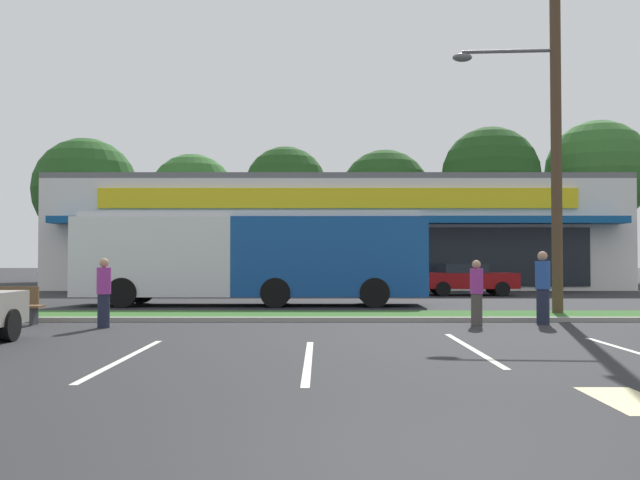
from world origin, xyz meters
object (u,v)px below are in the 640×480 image
(city_bus, at_px, (254,255))
(car_1, at_px, (470,279))
(utility_pole, at_px, (554,119))
(bus_stop_bench, at_px, (11,304))
(car_3, at_px, (300,279))
(pedestrian_near_bench, at_px, (106,293))
(pedestrian_by_pole, at_px, (479,292))
(pedestrian_mid, at_px, (545,288))

(city_bus, xyz_separation_m, car_1, (8.98, 6.75, -1.03))
(utility_pole, xyz_separation_m, bus_stop_bench, (-14.18, -2.40, -5.07))
(car_3, bearing_deg, pedestrian_near_bench, -105.72)
(bus_stop_bench, xyz_separation_m, car_1, (14.26, 13.98, 0.23))
(pedestrian_near_bench, relative_size, pedestrian_by_pole, 1.03)
(pedestrian_near_bench, bearing_deg, bus_stop_bench, 155.32)
(car_3, bearing_deg, city_bus, -101.70)
(city_bus, relative_size, car_1, 2.90)
(city_bus, bearing_deg, pedestrian_mid, 138.42)
(bus_stop_bench, xyz_separation_m, pedestrian_mid, (13.19, 0.16, 0.41))
(bus_stop_bench, relative_size, pedestrian_mid, 0.88)
(pedestrian_near_bench, height_order, pedestrian_mid, pedestrian_mid)
(utility_pole, bearing_deg, pedestrian_by_pole, -138.24)
(pedestrian_mid, bearing_deg, pedestrian_near_bench, -7.54)
(utility_pole, bearing_deg, bus_stop_bench, -170.41)
(pedestrian_near_bench, xyz_separation_m, pedestrian_mid, (10.63, 0.83, 0.09))
(bus_stop_bench, height_order, pedestrian_near_bench, pedestrian_near_bench)
(utility_pole, relative_size, car_3, 2.34)
(utility_pole, bearing_deg, city_bus, 151.46)
(utility_pole, xyz_separation_m, pedestrian_mid, (-0.99, -2.24, -4.66))
(car_3, bearing_deg, pedestrian_by_pole, -70.61)
(city_bus, bearing_deg, bus_stop_bench, 54.15)
(pedestrian_by_pole, bearing_deg, car_1, -142.65)
(city_bus, height_order, pedestrian_near_bench, city_bus)
(car_1, distance_m, pedestrian_near_bench, 18.76)
(car_3, distance_m, pedestrian_by_pole, 14.66)
(city_bus, bearing_deg, pedestrian_near_bench, 71.27)
(pedestrian_by_pole, bearing_deg, utility_pole, -179.76)
(utility_pole, bearing_deg, pedestrian_mid, -113.87)
(car_1, bearing_deg, pedestrian_mid, -94.43)
(pedestrian_near_bench, bearing_deg, pedestrian_by_pole, -5.52)
(car_1, bearing_deg, car_3, -178.96)
(pedestrian_near_bench, relative_size, pedestrian_mid, 0.90)
(pedestrian_by_pole, bearing_deg, city_bus, -90.70)
(pedestrian_near_bench, bearing_deg, pedestrian_mid, -5.45)
(bus_stop_bench, relative_size, pedestrian_by_pole, 1.00)
(bus_stop_bench, bearing_deg, city_bus, -126.09)
(car_1, relative_size, pedestrian_mid, 2.29)
(city_bus, xyz_separation_m, pedestrian_near_bench, (-2.72, -7.91, -0.94))
(bus_stop_bench, bearing_deg, car_3, -115.64)
(car_1, distance_m, pedestrian_mid, 13.87)
(bus_stop_bench, height_order, pedestrian_mid, pedestrian_mid)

